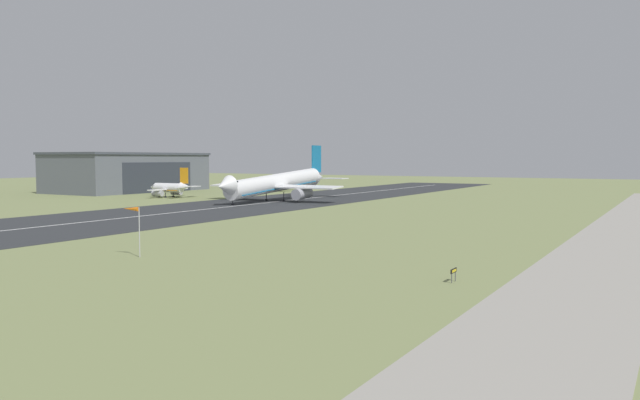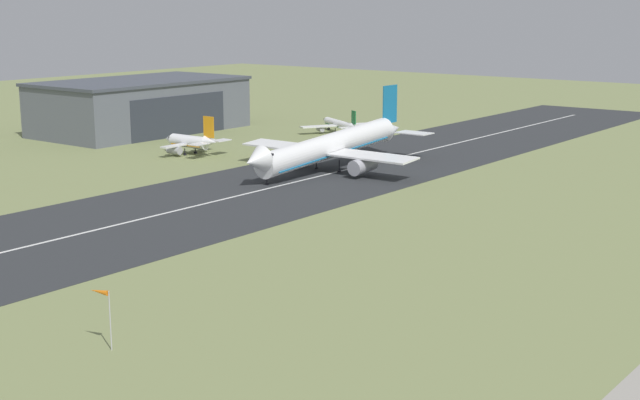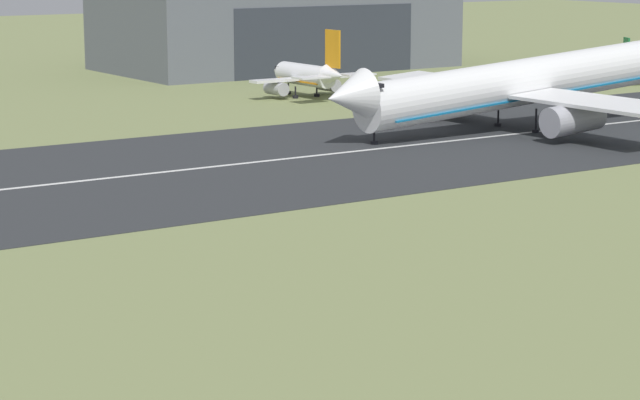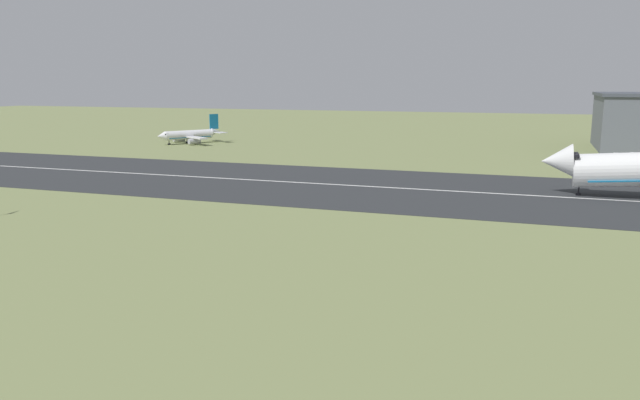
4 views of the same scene
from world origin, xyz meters
name	(u,v)px [view 3 (image 3 of 4)]	position (x,y,z in m)	size (l,w,h in m)	color
hangar_building	(276,25)	(87.56, 211.47, 7.86)	(61.83, 34.02, 15.68)	slate
airplane_landing	(523,84)	(70.31, 127.19, 5.51)	(57.65, 45.84, 17.88)	white
airplane_parked_west	(306,76)	(66.58, 169.08, 3.19)	(17.63, 18.10, 10.22)	white
airplane_parked_east	(607,65)	(121.70, 162.35, 2.55)	(22.50, 22.58, 7.70)	white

